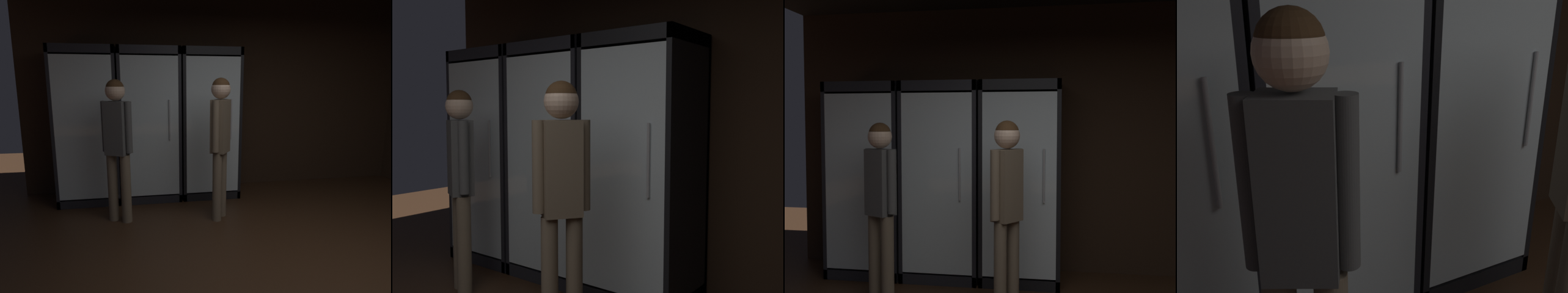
{
  "view_description": "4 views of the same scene",
  "coord_description": "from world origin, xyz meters",
  "views": [
    {
      "loc": [
        -1.42,
        -1.69,
        1.54
      ],
      "look_at": [
        -0.69,
        2.45,
        0.72
      ],
      "focal_mm": 29.84,
      "sensor_mm": 36.0,
      "label": 1
    },
    {
      "loc": [
        1.23,
        -0.3,
        1.41
      ],
      "look_at": [
        -0.94,
        2.57,
        1.14
      ],
      "focal_mm": 41.51,
      "sensor_mm": 36.0,
      "label": 2
    },
    {
      "loc": [
        -0.13,
        -2.02,
        1.59
      ],
      "look_at": [
        -0.88,
        2.55,
        1.35
      ],
      "focal_mm": 43.29,
      "sensor_mm": 36.0,
      "label": 3
    },
    {
      "loc": [
        -2.01,
        0.73,
        1.6
      ],
      "look_at": [
        -1.02,
        2.63,
        0.87
      ],
      "focal_mm": 40.11,
      "sensor_mm": 36.0,
      "label": 4
    }
  ],
  "objects": [
    {
      "name": "cooler_center",
      "position": [
        -0.48,
        2.71,
        0.98
      ],
      "size": [
        0.77,
        0.67,
        1.99
      ],
      "color": "black",
      "rests_on": "ground"
    },
    {
      "name": "wall_back",
      "position": [
        0.0,
        3.03,
        1.4
      ],
      "size": [
        6.0,
        0.06,
        2.8
      ],
      "primitive_type": "cube",
      "color": "black",
      "rests_on": "ground"
    },
    {
      "name": "shopper_near",
      "position": [
        -1.66,
        1.88,
        0.97
      ],
      "size": [
        0.33,
        0.26,
        1.58
      ],
      "color": "#72604C",
      "rests_on": "ground"
    },
    {
      "name": "cooler_left",
      "position": [
        -1.28,
        2.71,
        0.98
      ],
      "size": [
        0.77,
        0.67,
        1.99
      ],
      "color": "black",
      "rests_on": "ground"
    }
  ]
}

